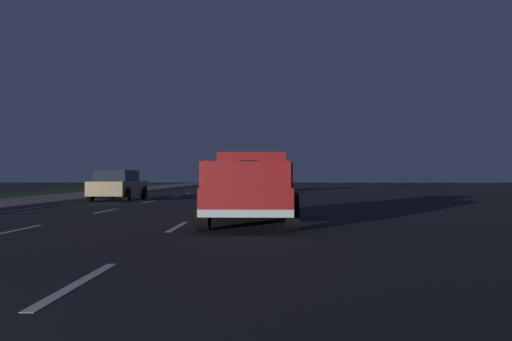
% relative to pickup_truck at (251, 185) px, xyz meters
% --- Properties ---
extents(ground, '(144.00, 144.00, 0.00)m').
position_rel_pickup_truck_xyz_m(ground, '(15.62, 3.50, -0.98)').
color(ground, black).
extents(sidewalk_shoulder, '(108.00, 4.00, 0.12)m').
position_rel_pickup_truck_xyz_m(sidewalk_shoulder, '(15.62, 10.95, -0.92)').
color(sidewalk_shoulder, slate).
rests_on(sidewalk_shoulder, ground).
extents(lane_markings, '(108.28, 7.04, 0.01)m').
position_rel_pickup_truck_xyz_m(lane_markings, '(19.02, 6.57, -0.98)').
color(lane_markings, silver).
rests_on(lane_markings, ground).
extents(pickup_truck, '(5.45, 2.33, 1.87)m').
position_rel_pickup_truck_xyz_m(pickup_truck, '(0.00, 0.00, 0.00)').
color(pickup_truck, maroon).
rests_on(pickup_truck, ground).
extents(sedan_tan, '(4.44, 2.08, 1.54)m').
position_rel_pickup_truck_xyz_m(sedan_tan, '(11.95, 7.21, -0.20)').
color(sedan_tan, '#9E845B').
rests_on(sedan_tan, ground).
extents(sedan_blue, '(4.40, 2.03, 1.54)m').
position_rel_pickup_truck_xyz_m(sedan_blue, '(27.62, 0.06, -0.20)').
color(sedan_blue, navy).
rests_on(sedan_blue, ground).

